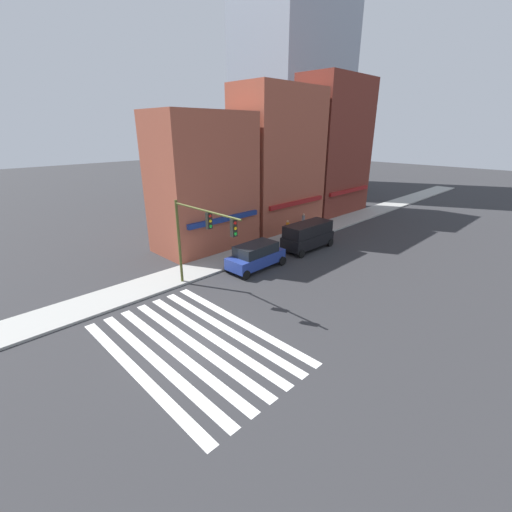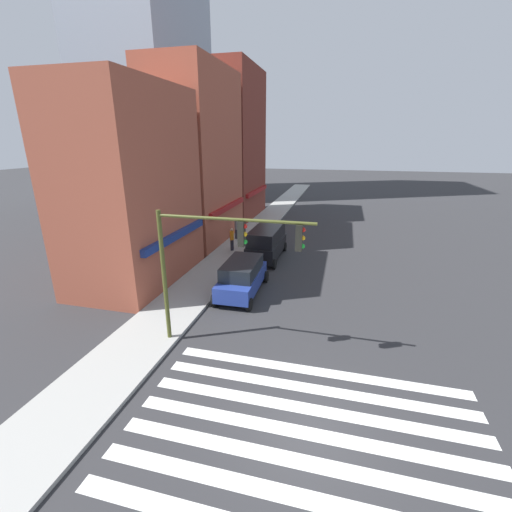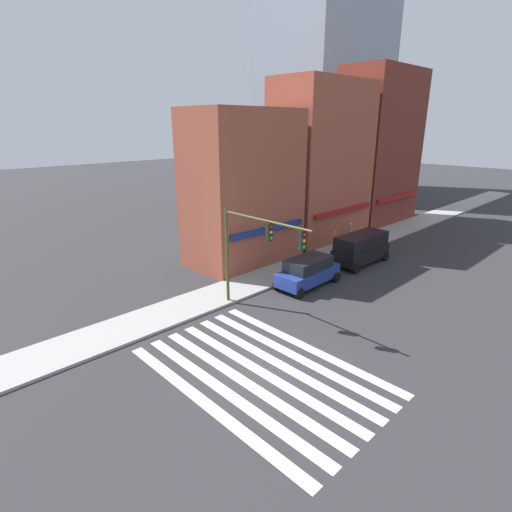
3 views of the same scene
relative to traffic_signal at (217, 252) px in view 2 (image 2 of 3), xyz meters
The scene contains 9 objects.
ground_plane 6.89m from the traffic_signal, 131.74° to the right, with size 200.00×200.00×0.00m, color #2D2D30.
sidewalk_left 6.51m from the traffic_signal, 136.26° to the left, with size 120.00×3.00×0.15m.
crosswalk_stripes 6.88m from the traffic_signal, 131.74° to the right, with size 6.49×10.80×0.01m.
storefront_row 18.71m from the traffic_signal, 23.73° to the left, with size 28.44×5.30×15.59m.
traffic_signal is the anchor object (origin of this frame).
suv_blue 6.35m from the traffic_signal, ahead, with size 4.74×2.12×1.94m.
van_black 12.19m from the traffic_signal, ahead, with size 5.03×2.22×2.34m.
pedestrian_grey_coat 16.67m from the traffic_signal, 15.03° to the left, with size 0.32×0.32×1.77m.
pedestrian_orange_vest 13.45m from the traffic_signal, 15.95° to the left, with size 0.32×0.32×1.77m.
Camera 2 is at (-8.10, -0.49, 8.29)m, focal length 24.00 mm.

